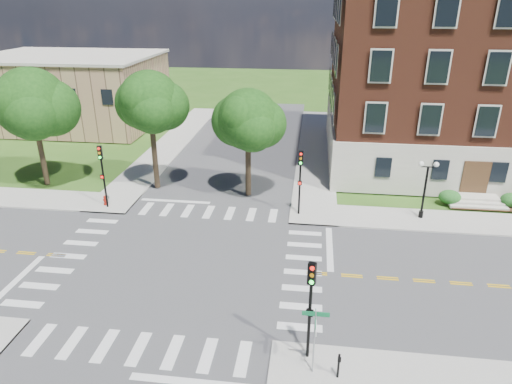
# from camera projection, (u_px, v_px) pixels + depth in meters

# --- Properties ---
(ground) EXTENTS (160.00, 160.00, 0.00)m
(ground) POSITION_uv_depth(u_px,v_px,m) (182.00, 264.00, 27.26)
(ground) COLOR #2D5417
(ground) RESTS_ON ground
(road_ew) EXTENTS (90.00, 12.00, 0.01)m
(road_ew) POSITION_uv_depth(u_px,v_px,m) (182.00, 264.00, 27.26)
(road_ew) COLOR #3D3D3F
(road_ew) RESTS_ON ground
(road_ns) EXTENTS (12.00, 90.00, 0.01)m
(road_ns) POSITION_uv_depth(u_px,v_px,m) (182.00, 264.00, 27.26)
(road_ns) COLOR #3D3D3F
(road_ns) RESTS_ON ground
(sidewalk_ne) EXTENTS (34.00, 34.00, 0.12)m
(sidewalk_ne) POSITION_uv_depth(u_px,v_px,m) (403.00, 181.00, 39.47)
(sidewalk_ne) COLOR #9E9B93
(sidewalk_ne) RESTS_ON ground
(sidewalk_nw) EXTENTS (34.00, 34.00, 0.12)m
(sidewalk_nw) POSITION_uv_depth(u_px,v_px,m) (68.00, 165.00, 43.03)
(sidewalk_nw) COLOR #9E9B93
(sidewalk_nw) RESTS_ON ground
(crosswalk_east) EXTENTS (2.20, 10.20, 0.02)m
(crosswalk_east) POSITION_uv_depth(u_px,v_px,m) (303.00, 273.00, 26.43)
(crosswalk_east) COLOR silver
(crosswalk_east) RESTS_ON ground
(stop_bar_east) EXTENTS (0.40, 5.50, 0.00)m
(stop_bar_east) POSITION_uv_depth(u_px,v_px,m) (330.00, 248.00, 28.97)
(stop_bar_east) COLOR silver
(stop_bar_east) RESTS_ON ground
(main_building) EXTENTS (30.60, 22.40, 16.50)m
(main_building) POSITION_uv_depth(u_px,v_px,m) (501.00, 73.00, 41.23)
(main_building) COLOR #BAB3A4
(main_building) RESTS_ON ground
(secondary_building) EXTENTS (20.40, 15.40, 8.30)m
(secondary_building) POSITION_uv_depth(u_px,v_px,m) (72.00, 90.00, 55.47)
(secondary_building) COLOR #9F7558
(secondary_building) RESTS_ON ground
(tree_b) EXTENTS (5.70, 5.70, 9.68)m
(tree_b) POSITION_uv_depth(u_px,v_px,m) (32.00, 104.00, 35.97)
(tree_b) COLOR black
(tree_b) RESTS_ON ground
(tree_c) EXTENTS (4.77, 4.77, 9.54)m
(tree_c) POSITION_uv_depth(u_px,v_px,m) (150.00, 102.00, 35.23)
(tree_c) COLOR black
(tree_c) RESTS_ON ground
(tree_d) EXTENTS (4.64, 4.64, 8.47)m
(tree_d) POSITION_uv_depth(u_px,v_px,m) (248.00, 120.00, 34.15)
(tree_d) COLOR black
(tree_d) RESTS_ON ground
(traffic_signal_se) EXTENTS (0.38, 0.44, 4.80)m
(traffic_signal_se) POSITION_uv_depth(u_px,v_px,m) (310.00, 299.00, 18.91)
(traffic_signal_se) COLOR black
(traffic_signal_se) RESTS_ON ground
(traffic_signal_ne) EXTENTS (0.32, 0.35, 4.80)m
(traffic_signal_ne) POSITION_uv_depth(u_px,v_px,m) (300.00, 175.00, 32.10)
(traffic_signal_ne) COLOR black
(traffic_signal_ne) RESTS_ON ground
(traffic_signal_nw) EXTENTS (0.36, 0.41, 4.80)m
(traffic_signal_nw) POSITION_uv_depth(u_px,v_px,m) (102.00, 169.00, 33.21)
(traffic_signal_nw) COLOR black
(traffic_signal_nw) RESTS_ON ground
(twin_lamp_west) EXTENTS (1.36, 0.36, 4.23)m
(twin_lamp_west) POSITION_uv_depth(u_px,v_px,m) (425.00, 186.00, 31.85)
(twin_lamp_west) COLOR black
(twin_lamp_west) RESTS_ON ground
(street_sign_pole) EXTENTS (1.10, 1.10, 3.10)m
(street_sign_pole) POSITION_uv_depth(u_px,v_px,m) (315.00, 330.00, 18.44)
(street_sign_pole) COLOR gray
(street_sign_pole) RESTS_ON ground
(push_button_post) EXTENTS (0.14, 0.21, 1.20)m
(push_button_post) POSITION_uv_depth(u_px,v_px,m) (339.00, 365.00, 18.74)
(push_button_post) COLOR black
(push_button_post) RESTS_ON ground
(fire_hydrant) EXTENTS (0.35, 0.35, 0.75)m
(fire_hydrant) POSITION_uv_depth(u_px,v_px,m) (105.00, 200.00, 34.65)
(fire_hydrant) COLOR #AB190D
(fire_hydrant) RESTS_ON ground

